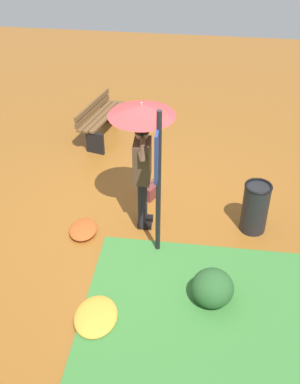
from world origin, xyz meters
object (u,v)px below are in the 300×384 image
object	(u,v)px
park_bench	(100,119)
handbag	(152,191)
info_sign_post	(158,169)
trash_bin	(255,207)
person_with_umbrella	(142,136)

from	to	relation	value
park_bench	handbag	bearing A→B (deg)	-146.08
info_sign_post	trash_bin	size ratio (longest dim) A/B	2.76
handbag	park_bench	distance (m)	2.33
person_with_umbrella	park_bench	bearing A→B (deg)	25.84
handbag	park_bench	xyz separation A→B (m)	(1.92, 1.29, 0.28)
info_sign_post	trash_bin	xyz separation A→B (m)	(0.69, -1.42, -1.03)
person_with_umbrella	park_bench	distance (m)	3.06
park_bench	trash_bin	distance (m)	3.89
person_with_umbrella	trash_bin	distance (m)	2.06
handbag	park_bench	bearing A→B (deg)	33.92
trash_bin	park_bench	bearing A→B (deg)	49.51
handbag	trash_bin	xyz separation A→B (m)	(-0.60, -1.66, 0.29)
person_with_umbrella	info_sign_post	xyz separation A→B (m)	(-0.66, -0.31, -0.11)
trash_bin	info_sign_post	bearing A→B (deg)	115.89
person_with_umbrella	trash_bin	size ratio (longest dim) A/B	2.45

